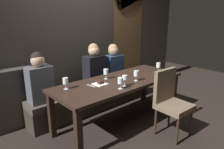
% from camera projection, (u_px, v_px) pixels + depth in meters
% --- Properties ---
extents(ground, '(9.00, 9.00, 0.00)m').
position_uv_depth(ground, '(120.00, 122.00, 3.49)').
color(ground, black).
extents(back_wall_tiled, '(6.00, 0.12, 3.00)m').
position_uv_depth(back_wall_tiled, '(76.00, 27.00, 3.94)').
color(back_wall_tiled, '#423D38').
rests_on(back_wall_tiled, ground).
extents(arched_door, '(0.90, 0.05, 2.55)m').
position_uv_depth(arched_door, '(128.00, 31.00, 4.79)').
color(arched_door, brown).
rests_on(arched_door, ground).
extents(dining_table, '(2.20, 0.84, 0.74)m').
position_uv_depth(dining_table, '(120.00, 85.00, 3.30)').
color(dining_table, black).
rests_on(dining_table, ground).
extents(banquette_bench, '(2.50, 0.44, 0.45)m').
position_uv_depth(banquette_bench, '(94.00, 97.00, 3.92)').
color(banquette_bench, '#312A23').
rests_on(banquette_bench, ground).
extents(chair_near_side, '(0.46, 0.46, 0.98)m').
position_uv_depth(chair_near_side, '(170.00, 99.00, 3.02)').
color(chair_near_side, '#302119').
rests_on(chair_near_side, ground).
extents(diner_redhead, '(0.36, 0.24, 0.77)m').
position_uv_depth(diner_redhead, '(40.00, 79.00, 3.09)').
color(diner_redhead, '#4C515B').
rests_on(diner_redhead, banquette_bench).
extents(diner_bearded, '(0.36, 0.24, 0.80)m').
position_uv_depth(diner_bearded, '(94.00, 67.00, 3.74)').
color(diner_bearded, black).
rests_on(diner_bearded, banquette_bench).
extents(diner_far_end, '(0.36, 0.24, 0.75)m').
position_uv_depth(diner_far_end, '(113.00, 64.00, 4.06)').
color(diner_far_end, navy).
rests_on(diner_far_end, banquette_bench).
extents(wine_glass_near_right, '(0.08, 0.08, 0.16)m').
position_uv_depth(wine_glass_near_right, '(136.00, 74.00, 3.21)').
color(wine_glass_near_right, silver).
rests_on(wine_glass_near_right, dining_table).
extents(wine_glass_far_left, '(0.08, 0.08, 0.16)m').
position_uv_depth(wine_glass_far_left, '(125.00, 79.00, 2.97)').
color(wine_glass_far_left, silver).
rests_on(wine_glass_far_left, dining_table).
extents(wine_glass_end_left, '(0.08, 0.08, 0.16)m').
position_uv_depth(wine_glass_end_left, '(65.00, 81.00, 2.86)').
color(wine_glass_end_left, silver).
rests_on(wine_glass_end_left, dining_table).
extents(wine_glass_far_right, '(0.08, 0.08, 0.16)m').
position_uv_depth(wine_glass_far_right, '(120.00, 81.00, 2.86)').
color(wine_glass_far_right, silver).
rests_on(wine_glass_far_right, dining_table).
extents(wine_glass_center_back, '(0.08, 0.08, 0.16)m').
position_uv_depth(wine_glass_center_back, '(158.00, 65.00, 3.74)').
color(wine_glass_center_back, silver).
rests_on(wine_glass_center_back, dining_table).
extents(wine_glass_near_left, '(0.08, 0.08, 0.16)m').
position_uv_depth(wine_glass_near_left, '(106.00, 72.00, 3.31)').
color(wine_glass_near_left, silver).
rests_on(wine_glass_near_left, dining_table).
extents(dessert_plate, '(0.19, 0.19, 0.05)m').
position_uv_depth(dessert_plate, '(100.00, 83.00, 3.08)').
color(dessert_plate, white).
rests_on(dessert_plate, dining_table).
extents(fork_on_table, '(0.03, 0.17, 0.01)m').
position_uv_depth(fork_on_table, '(91.00, 86.00, 3.01)').
color(fork_on_table, silver).
rests_on(fork_on_table, dining_table).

